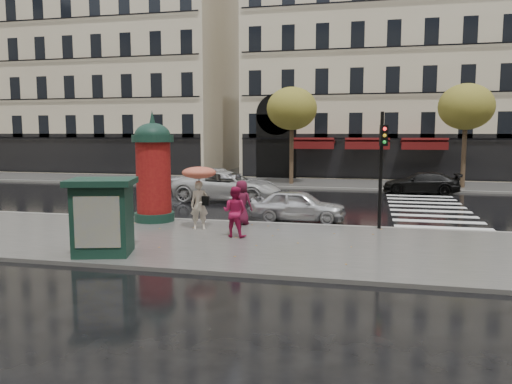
% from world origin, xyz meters
% --- Properties ---
extents(ground, '(160.00, 160.00, 0.00)m').
position_xyz_m(ground, '(0.00, 0.00, 0.00)').
color(ground, black).
rests_on(ground, ground).
extents(near_sidewalk, '(90.00, 7.00, 0.12)m').
position_xyz_m(near_sidewalk, '(0.00, -0.50, 0.06)').
color(near_sidewalk, '#474744').
rests_on(near_sidewalk, ground).
extents(far_sidewalk, '(90.00, 6.00, 0.12)m').
position_xyz_m(far_sidewalk, '(0.00, 19.00, 0.06)').
color(far_sidewalk, '#474744').
rests_on(far_sidewalk, ground).
extents(near_kerb, '(90.00, 0.25, 0.14)m').
position_xyz_m(near_kerb, '(0.00, 3.00, 0.07)').
color(near_kerb, slate).
rests_on(near_kerb, ground).
extents(far_kerb, '(90.00, 0.25, 0.14)m').
position_xyz_m(far_kerb, '(0.00, 16.00, 0.07)').
color(far_kerb, slate).
rests_on(far_kerb, ground).
extents(zebra_crossing, '(3.60, 11.75, 0.01)m').
position_xyz_m(zebra_crossing, '(6.00, 9.60, 0.01)').
color(zebra_crossing, silver).
rests_on(zebra_crossing, ground).
extents(bldg_far_corner, '(26.00, 14.00, 22.90)m').
position_xyz_m(bldg_far_corner, '(6.00, 30.00, 11.31)').
color(bldg_far_corner, '#B7A88C').
rests_on(bldg_far_corner, ground).
extents(bldg_far_left, '(24.00, 14.00, 22.90)m').
position_xyz_m(bldg_far_left, '(-22.00, 30.00, 11.31)').
color(bldg_far_left, '#B7A88C').
rests_on(bldg_far_left, ground).
extents(tree_far_left, '(3.40, 3.40, 6.64)m').
position_xyz_m(tree_far_left, '(-2.00, 18.00, 5.17)').
color(tree_far_left, '#38281C').
rests_on(tree_far_left, ground).
extents(tree_far_right, '(3.40, 3.40, 6.64)m').
position_xyz_m(tree_far_right, '(9.00, 18.00, 5.17)').
color(tree_far_right, '#38281C').
rests_on(tree_far_right, ground).
extents(woman_umbrella, '(1.22, 1.22, 2.34)m').
position_xyz_m(woman_umbrella, '(-2.71, 1.13, 1.67)').
color(woman_umbrella, beige).
rests_on(woman_umbrella, near_sidewalk).
extents(woman_red, '(0.91, 0.75, 1.70)m').
position_xyz_m(woman_red, '(-1.13, 0.15, 0.97)').
color(woman_red, '#9C133E').
rests_on(woman_red, near_sidewalk).
extents(man_burgundy, '(0.93, 0.72, 1.68)m').
position_xyz_m(man_burgundy, '(-1.48, 2.40, 0.96)').
color(man_burgundy, '#4F0F25').
rests_on(man_burgundy, near_sidewalk).
extents(morris_column, '(1.61, 1.61, 4.34)m').
position_xyz_m(morris_column, '(-5.04, 2.40, 2.20)').
color(morris_column, '#112E23').
rests_on(morris_column, near_sidewalk).
extents(traffic_light, '(0.31, 0.41, 4.21)m').
position_xyz_m(traffic_light, '(3.63, 2.68, 2.67)').
color(traffic_light, black).
rests_on(traffic_light, near_sidewalk).
extents(newsstand, '(2.15, 1.96, 2.17)m').
position_xyz_m(newsstand, '(-4.16, -3.00, 1.24)').
color(newsstand, '#112E23').
rests_on(newsstand, near_sidewalk).
extents(car_silver, '(3.88, 1.66, 1.31)m').
position_xyz_m(car_silver, '(0.43, 4.20, 0.65)').
color(car_silver, silver).
rests_on(car_silver, ground).
extents(car_white, '(5.69, 2.67, 1.57)m').
position_xyz_m(car_white, '(-4.05, 9.42, 0.79)').
color(car_white, silver).
rests_on(car_white, ground).
extents(car_black, '(4.39, 1.84, 1.27)m').
position_xyz_m(car_black, '(6.20, 15.00, 0.63)').
color(car_black, black).
rests_on(car_black, ground).
extents(car_far_silver, '(4.51, 1.84, 1.53)m').
position_xyz_m(car_far_silver, '(-6.71, 13.61, 0.77)').
color(car_far_silver, silver).
rests_on(car_far_silver, ground).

